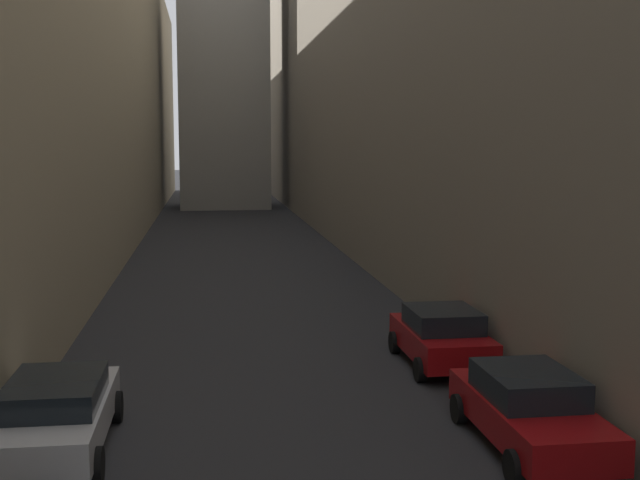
{
  "coord_description": "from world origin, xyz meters",
  "views": [
    {
      "loc": [
        -1.56,
        3.74,
        5.76
      ],
      "look_at": [
        0.0,
        14.9,
        4.4
      ],
      "focal_mm": 45.34,
      "sensor_mm": 36.0,
      "label": 1
    }
  ],
  "objects": [
    {
      "name": "parked_car_right_third",
      "position": [
        4.4,
        17.82,
        0.76
      ],
      "size": [
        1.98,
        4.49,
        1.48
      ],
      "rotation": [
        0.0,
        0.0,
        1.57
      ],
      "color": "maroon",
      "rests_on": "ground"
    },
    {
      "name": "building_block_right",
      "position": [
        10.99,
        50.0,
        12.79
      ],
      "size": [
        10.97,
        108.0,
        25.59
      ],
      "primitive_type": "cube",
      "color": "#756B5B",
      "rests_on": "ground"
    },
    {
      "name": "parked_car_right_far",
      "position": [
        4.4,
        23.59,
        0.78
      ],
      "size": [
        2.05,
        4.01,
        1.52
      ],
      "rotation": [
        0.0,
        0.0,
        1.57
      ],
      "color": "maroon",
      "rests_on": "ground"
    },
    {
      "name": "parked_car_left_third",
      "position": [
        -4.4,
        18.77,
        0.78
      ],
      "size": [
        2.01,
        4.58,
        1.46
      ],
      "rotation": [
        0.0,
        0.0,
        1.57
      ],
      "color": "#B7B7BC",
      "rests_on": "ground"
    },
    {
      "name": "ground_plane",
      "position": [
        0.0,
        48.0,
        0.0
      ],
      "size": [
        264.0,
        264.0,
        0.0
      ],
      "primitive_type": "plane",
      "color": "#232326"
    }
  ]
}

